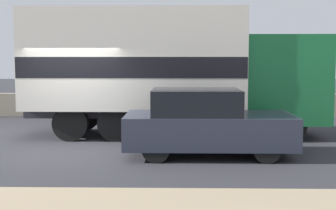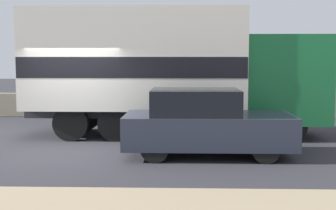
{
  "view_description": "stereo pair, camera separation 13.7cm",
  "coord_description": "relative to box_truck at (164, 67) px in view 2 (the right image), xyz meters",
  "views": [
    {
      "loc": [
        2.77,
        -11.16,
        2.22
      ],
      "look_at": [
        2.51,
        0.87,
        1.03
      ],
      "focal_mm": 50.0,
      "sensor_mm": 36.0,
      "label": 1
    },
    {
      "loc": [
        2.91,
        -11.16,
        2.22
      ],
      "look_at": [
        2.51,
        0.87,
        1.03
      ],
      "focal_mm": 50.0,
      "sensor_mm": 36.0,
      "label": 2
    }
  ],
  "objects": [
    {
      "name": "car_hatchback",
      "position": [
        1.05,
        -2.79,
        -1.24
      ],
      "size": [
        3.82,
        1.81,
        1.53
      ],
      "color": "#282D3D",
      "rests_on": "ground_plane"
    },
    {
      "name": "box_truck",
      "position": [
        0.0,
        0.0,
        0.0
      ],
      "size": [
        8.4,
        2.54,
        3.59
      ],
      "color": "#196B38",
      "rests_on": "ground_plane"
    },
    {
      "name": "ground_plane",
      "position": [
        -2.35,
        -2.27,
        -1.99
      ],
      "size": [
        80.0,
        80.0,
        0.0
      ],
      "primitive_type": "plane",
      "color": "#2D2D33"
    },
    {
      "name": "stone_wall_backdrop",
      "position": [
        -2.35,
        4.54,
        -1.55
      ],
      "size": [
        60.0,
        0.35,
        0.88
      ],
      "color": "gray",
      "rests_on": "ground_plane"
    }
  ]
}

